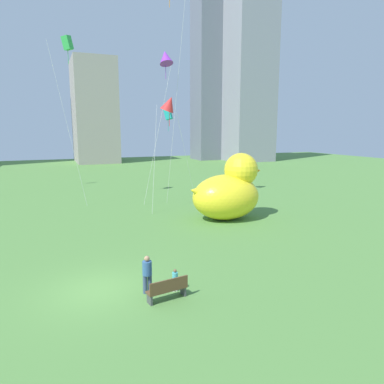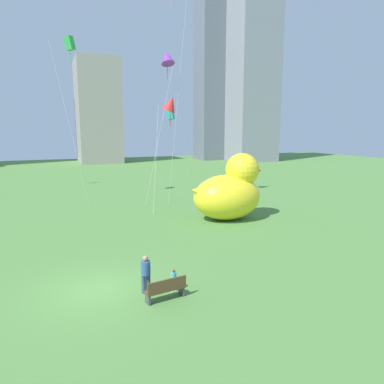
# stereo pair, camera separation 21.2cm
# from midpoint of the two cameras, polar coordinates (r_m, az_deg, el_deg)

# --- Properties ---
(ground_plane) EXTENTS (140.00, 140.00, 0.00)m
(ground_plane) POSITION_cam_midpoint_polar(r_m,az_deg,el_deg) (15.80, -14.46, -14.84)
(ground_plane) COLOR #52853E
(park_bench) EXTENTS (1.68, 0.70, 0.90)m
(park_bench) POSITION_cam_midpoint_polar(r_m,az_deg,el_deg) (14.30, -3.75, -15.17)
(park_bench) COLOR brown
(park_bench) RESTS_ON ground
(person_adult) EXTENTS (0.38, 0.38, 1.57)m
(person_adult) POSITION_cam_midpoint_polar(r_m,az_deg,el_deg) (14.82, -6.99, -12.65)
(person_adult) COLOR #38476B
(person_adult) RESTS_ON ground
(person_child) EXTENTS (0.23, 0.23, 0.95)m
(person_child) POSITION_cam_midpoint_polar(r_m,az_deg,el_deg) (14.99, -2.54, -13.73)
(person_child) COLOR silver
(person_child) RESTS_ON ground
(giant_inflatable_duck) EXTENTS (5.86, 3.76, 4.86)m
(giant_inflatable_duck) POSITION_cam_midpoint_polar(r_m,az_deg,el_deg) (26.22, 6.25, 0.08)
(giant_inflatable_duck) COLOR yellow
(giant_inflatable_duck) RESTS_ON ground
(city_skyline) EXTENTS (74.77, 19.19, 40.33)m
(city_skyline) POSITION_cam_midpoint_polar(r_m,az_deg,el_deg) (71.84, -16.22, 17.09)
(city_skyline) COLOR gray
(city_skyline) RESTS_ON ground
(kite_teal) EXTENTS (3.25, 3.26, 8.70)m
(kite_teal) POSITION_cam_midpoint_polar(r_m,az_deg,el_deg) (36.41, -3.34, 12.30)
(kite_teal) COLOR silver
(kite_teal) RESTS_ON ground
(kite_green) EXTENTS (2.44, 2.11, 14.35)m
(kite_green) POSITION_cam_midpoint_polar(r_m,az_deg,el_deg) (34.14, -18.83, 21.44)
(kite_green) COLOR silver
(kite_green) RESTS_ON ground
(kite_purple) EXTENTS (2.97, 2.56, 13.01)m
(kite_purple) POSITION_cam_midpoint_polar(r_m,az_deg,el_deg) (30.91, -3.79, 20.65)
(kite_purple) COLOR silver
(kite_purple) RESTS_ON ground
(kite_red) EXTENTS (2.58, 2.54, 9.22)m
(kite_red) POSITION_cam_midpoint_polar(r_m,az_deg,el_deg) (28.49, -3.25, 13.88)
(kite_red) COLOR silver
(kite_red) RESTS_ON ground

